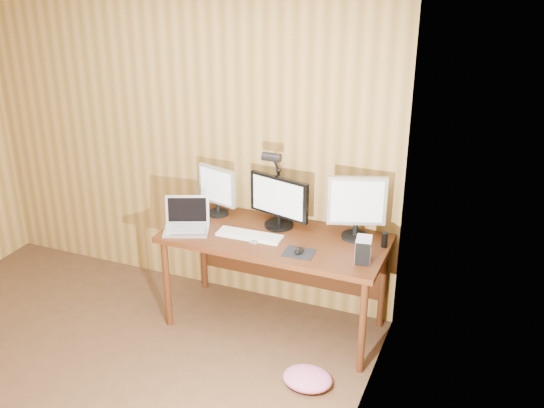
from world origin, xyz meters
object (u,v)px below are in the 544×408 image
Objects in this scene: monitor_right at (357,205)px; speaker at (384,240)px; monitor_left at (217,190)px; keyboard at (249,235)px; phone at (256,240)px; hard_drive at (363,250)px; laptop at (187,221)px; desk at (278,247)px; mouse at (299,250)px; monitor_center at (279,201)px; desk_lamp at (275,175)px.

monitor_right is 4.34× the size of speaker.
monitor_left is 0.50m from keyboard.
monitor_right is 4.12× the size of phone.
monitor_left is at bearing 156.64° from hard_drive.
monitor_right is 1.19× the size of laptop.
phone is (-0.76, -0.00, -0.07)m from hard_drive.
mouse reaches higher than desk.
speaker is at bearing 61.53° from hard_drive.
laptop is 3.66× the size of speaker.
mouse is at bearing -25.87° from laptop.
monitor_left is 0.35m from laptop.
desk_lamp reaches higher than monitor_center.
keyboard is 4.69× the size of mouse.
desk is 0.73m from hard_drive.
monitor_right is 0.74m from phone.
monitor_center is 1.27× the size of monitor_left.
desk_lamp is (-0.63, 0.04, 0.12)m from monitor_right.
monitor_left is 3.79× the size of mouse.
monitor_center reaches higher than laptop.
hard_drive is 0.77m from phone.
desk_lamp is (0.45, 0.05, 0.16)m from monitor_left.
monitor_right reaches higher than desk.
monitor_center is at bearing 59.66° from keyboard.
monitor_right is (0.57, 0.03, 0.05)m from monitor_center.
keyboard is 4.23× the size of phone.
monitor_center is 0.34m from phone.
monitor_right is at bearing 33.04° from phone.
monitor_right reaches higher than speaker.
monitor_left is (-0.54, 0.11, 0.33)m from desk.
speaker is at bearing -22.09° from desk_lamp.
monitor_right is (1.08, 0.01, 0.05)m from monitor_left.
hard_drive is (0.70, -0.28, -0.12)m from monitor_center.
monitor_left is at bearing 152.93° from phone.
monitor_right is 0.64m from desk_lamp.
monitor_center is 0.80m from speaker.
monitor_center is 4.80× the size of mouse.
desk_lamp is at bearing 97.19° from phone.
monitor_center reaches higher than phone.
speaker is at bearing -12.06° from laptop.
desk is 4.19× the size of monitor_left.
keyboard is 0.08m from phone.
phone is (0.45, -0.30, -0.20)m from monitor_left.
keyboard is 0.48m from desk_lamp.
desk is 0.69m from laptop.
desk_lamp reaches higher than keyboard.
hard_drive is at bearing -4.58° from keyboard.
speaker is at bearing -34.47° from monitor_right.
monitor_right is 2.86× the size of hard_drive.
laptop is at bearing -92.73° from monitor_left.
monitor_center is 4.56× the size of speaker.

